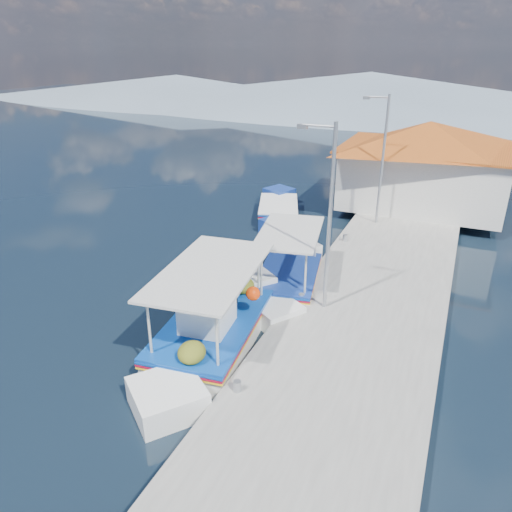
% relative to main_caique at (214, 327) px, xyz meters
% --- Properties ---
extents(ground, '(160.00, 160.00, 0.00)m').
position_rel_main_caique_xyz_m(ground, '(-1.89, 0.67, -0.55)').
color(ground, black).
rests_on(ground, ground).
extents(quay, '(5.00, 44.00, 0.50)m').
position_rel_main_caique_xyz_m(quay, '(4.01, 6.67, -0.30)').
color(quay, '#A3A098').
rests_on(quay, ground).
extents(bollards, '(0.20, 17.20, 0.30)m').
position_rel_main_caique_xyz_m(bollards, '(1.91, 5.92, 0.10)').
color(bollards, '#A5A8AD').
rests_on(bollards, quay).
extents(main_caique, '(3.13, 8.58, 2.84)m').
position_rel_main_caique_xyz_m(main_caique, '(0.00, 0.00, 0.00)').
color(main_caique, white).
rests_on(main_caique, ground).
extents(caique_green_canopy, '(2.92, 6.84, 2.61)m').
position_rel_main_caique_xyz_m(caique_green_canopy, '(0.88, 4.34, -0.16)').
color(caique_green_canopy, white).
rests_on(caique_green_canopy, ground).
extents(caique_blue_hull, '(3.45, 6.28, 1.19)m').
position_rel_main_caique_xyz_m(caique_blue_hull, '(-2.43, 11.87, -0.23)').
color(caique_blue_hull, navy).
rests_on(caique_blue_hull, ground).
extents(harbor_building, '(10.49, 10.49, 4.40)m').
position_rel_main_caique_xyz_m(harbor_building, '(4.31, 15.67, 2.23)').
color(harbor_building, silver).
rests_on(harbor_building, quay).
extents(lamp_post_near, '(1.21, 0.14, 6.00)m').
position_rel_main_caique_xyz_m(lamp_post_near, '(2.62, 2.67, 3.30)').
color(lamp_post_near, '#A5A8AD').
rests_on(lamp_post_near, quay).
extents(lamp_post_far, '(1.21, 0.14, 6.00)m').
position_rel_main_caique_xyz_m(lamp_post_far, '(2.62, 11.67, 3.30)').
color(lamp_post_far, '#A5A8AD').
rests_on(lamp_post_far, quay).
extents(mountain_ridge, '(171.40, 96.00, 5.50)m').
position_rel_main_caique_xyz_m(mountain_ridge, '(4.65, 56.67, 1.49)').
color(mountain_ridge, gray).
rests_on(mountain_ridge, ground).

